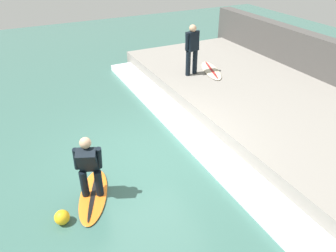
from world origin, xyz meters
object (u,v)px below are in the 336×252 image
at_px(surfer_riding, 89,165).
at_px(surfer_waiting_near, 192,47).
at_px(surfboard_waiting_near, 211,70).
at_px(marker_buoy, 62,217).
at_px(surfboard_riding, 93,195).

height_order(surfer_riding, surfer_waiting_near, surfer_waiting_near).
height_order(surfer_waiting_near, surfboard_waiting_near, surfer_waiting_near).
xyz_separation_m(surfboard_waiting_near, marker_buoy, (-5.68, -3.96, -0.42)).
height_order(surfer_riding, marker_buoy, surfer_riding).
relative_size(surfboard_waiting_near, marker_buoy, 6.48).
bearing_deg(marker_buoy, surfboard_riding, 31.91).
bearing_deg(surfboard_waiting_near, surfer_waiting_near, 174.40).
relative_size(surfer_riding, marker_buoy, 4.87).
distance_m(surfboard_riding, surfer_riding, 0.76).
height_order(surfboard_riding, surfboard_waiting_near, surfboard_waiting_near).
bearing_deg(surfer_riding, surfer_waiting_near, 40.15).
bearing_deg(surfer_riding, surfboard_waiting_near, 35.26).
xyz_separation_m(surfer_waiting_near, marker_buoy, (-4.95, -4.03, -1.28)).
height_order(surfboard_riding, surfer_waiting_near, surfer_waiting_near).
xyz_separation_m(surfer_riding, surfer_waiting_near, (4.28, 3.61, 0.63)).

